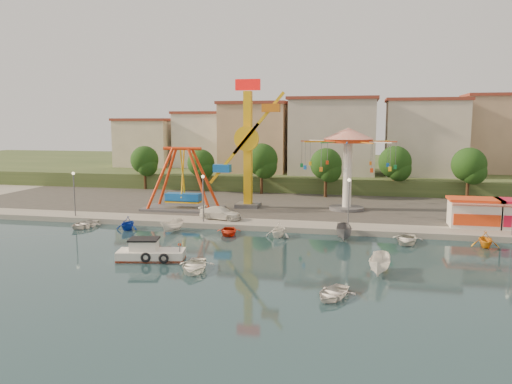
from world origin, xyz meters
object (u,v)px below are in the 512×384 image
(van, at_px, (221,213))
(rowboat_a, at_px, (194,266))
(cabin_motorboat, at_px, (150,254))
(wave_swinger, at_px, (348,150))
(skiff, at_px, (380,264))
(pirate_ship_ride, at_px, (183,180))
(kamikaze_tower, at_px, (250,147))

(van, bearing_deg, rowboat_a, -160.32)
(cabin_motorboat, height_order, rowboat_a, cabin_motorboat)
(wave_swinger, height_order, van, wave_swinger)
(cabin_motorboat, distance_m, van, 15.79)
(wave_swinger, relative_size, skiff, 2.83)
(skiff, bearing_deg, wave_swinger, 105.73)
(pirate_ship_ride, distance_m, kamikaze_tower, 9.57)
(pirate_ship_ride, height_order, cabin_motorboat, pirate_ship_ride)
(wave_swinger, xyz_separation_m, skiff, (3.44, -25.05, -7.40))
(van, bearing_deg, wave_swinger, -46.26)
(pirate_ship_ride, bearing_deg, van, -38.29)
(van, bearing_deg, skiff, -122.04)
(wave_swinger, relative_size, van, 2.35)
(cabin_motorboat, distance_m, skiff, 19.19)
(kamikaze_tower, xyz_separation_m, skiff, (15.82, -24.10, -7.70))
(rowboat_a, bearing_deg, skiff, 0.41)
(wave_swinger, xyz_separation_m, rowboat_a, (-10.94, -27.26, -7.77))
(pirate_ship_ride, height_order, rowboat_a, pirate_ship_ride)
(pirate_ship_ride, relative_size, wave_swinger, 0.86)
(kamikaze_tower, distance_m, cabin_motorboat, 25.51)
(skiff, relative_size, van, 0.83)
(rowboat_a, bearing_deg, wave_swinger, 59.80)
(skiff, height_order, van, van)
(rowboat_a, xyz_separation_m, skiff, (14.38, 2.21, 0.37))
(rowboat_a, bearing_deg, van, 91.20)
(van, bearing_deg, kamikaze_tower, -0.63)
(pirate_ship_ride, bearing_deg, skiff, -41.18)
(pirate_ship_ride, xyz_separation_m, wave_swinger, (20.39, 4.20, 3.80))
(pirate_ship_ride, relative_size, kamikaze_tower, 0.61)
(pirate_ship_ride, height_order, van, pirate_ship_ride)
(cabin_motorboat, distance_m, rowboat_a, 5.33)
(cabin_motorboat, xyz_separation_m, rowboat_a, (4.80, -2.31, -0.11))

